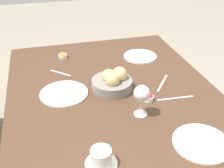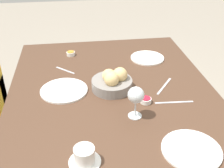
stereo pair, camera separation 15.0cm
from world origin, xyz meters
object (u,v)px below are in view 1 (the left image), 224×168
at_px(jam_bowl_honey, 63,56).
at_px(plate_near_left, 202,143).
at_px(spoon_coffee, 61,73).
at_px(bread_basket, 113,81).
at_px(wine_glass, 142,94).
at_px(coffee_cup, 101,158).
at_px(knife_silver, 175,98).
at_px(jam_bowl_berry, 148,98).
at_px(fork_silver, 162,83).
at_px(plate_far_center, 64,93).
at_px(plate_near_right, 140,56).

bearing_deg(jam_bowl_honey, plate_near_left, -154.55).
bearing_deg(spoon_coffee, bread_basket, -134.40).
distance_m(wine_glass, coffee_cup, 0.36).
xyz_separation_m(wine_glass, knife_silver, (0.08, -0.22, -0.11)).
bearing_deg(wine_glass, bread_basket, 15.13).
bearing_deg(jam_bowl_berry, jam_bowl_honey, 30.64).
bearing_deg(spoon_coffee, jam_bowl_berry, -134.94).
bearing_deg(bread_basket, fork_silver, -92.46).
bearing_deg(jam_bowl_honey, plate_far_center, 174.46).
bearing_deg(plate_near_left, jam_bowl_honey, 25.45).
bearing_deg(fork_silver, jam_bowl_berry, 134.72).
relative_size(plate_near_left, wine_glass, 1.53).
relative_size(plate_far_center, spoon_coffee, 2.20).
bearing_deg(wine_glass, coffee_cup, 135.77).
height_order(wine_glass, spoon_coffee, wine_glass).
xyz_separation_m(bread_basket, jam_bowl_berry, (-0.15, -0.15, -0.03)).
bearing_deg(spoon_coffee, fork_silver, -115.86).
relative_size(plate_near_right, spoon_coffee, 1.90).
relative_size(jam_bowl_honey, knife_silver, 0.29).
relative_size(plate_far_center, knife_silver, 1.29).
distance_m(plate_near_left, spoon_coffee, 0.90).
bearing_deg(plate_far_center, spoon_coffee, -1.43).
xyz_separation_m(plate_far_center, jam_bowl_honey, (0.45, -0.04, 0.01)).
distance_m(bread_basket, plate_near_left, 0.56).
height_order(jam_bowl_honey, knife_silver, jam_bowl_honey).
bearing_deg(jam_bowl_berry, spoon_coffee, 45.06).
distance_m(plate_far_center, knife_silver, 0.58).
distance_m(bread_basket, knife_silver, 0.34).
xyz_separation_m(wine_glass, jam_bowl_honey, (0.71, 0.28, -0.10)).
relative_size(knife_silver, spoon_coffee, 1.71).
height_order(plate_near_left, plate_near_right, same).
distance_m(bread_basket, plate_near_right, 0.44).
distance_m(coffee_cup, jam_bowl_berry, 0.48).
distance_m(wine_glass, jam_bowl_honey, 0.77).
bearing_deg(spoon_coffee, plate_near_left, -146.58).
distance_m(plate_near_right, knife_silver, 0.51).
distance_m(plate_near_left, fork_silver, 0.49).
bearing_deg(wine_glass, plate_far_center, 50.86).
bearing_deg(bread_basket, jam_bowl_honey, 25.15).
bearing_deg(knife_silver, wine_glass, 110.51).
bearing_deg(knife_silver, plate_near_left, 172.58).
bearing_deg(plate_far_center, jam_bowl_berry, -112.05).
bearing_deg(plate_far_center, fork_silver, -92.79).
distance_m(bread_basket, wine_glass, 0.27).
relative_size(bread_basket, jam_bowl_berry, 3.88).
relative_size(coffee_cup, jam_bowl_honey, 2.21).
xyz_separation_m(plate_far_center, wine_glass, (-0.27, -0.33, 0.11)).
height_order(plate_near_left, jam_bowl_berry, jam_bowl_berry).
bearing_deg(jam_bowl_honey, plate_near_right, -103.85).
xyz_separation_m(plate_far_center, knife_silver, (-0.19, -0.55, -0.00)).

